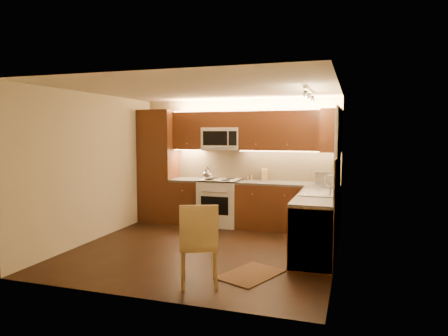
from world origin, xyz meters
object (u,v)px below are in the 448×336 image
(toaster_oven, at_px, (326,178))
(dining_chair, at_px, (199,244))
(soap_bottle, at_px, (336,181))
(sink, at_px, (318,188))
(kettle, at_px, (208,174))
(microwave, at_px, (222,139))
(stove, at_px, (220,202))
(knife_block, at_px, (265,175))

(toaster_oven, distance_m, dining_chair, 3.43)
(soap_bottle, bearing_deg, sink, -121.82)
(kettle, relative_size, dining_chair, 0.24)
(dining_chair, bearing_deg, microwave, 81.58)
(stove, distance_m, dining_chair, 3.18)
(microwave, xyz_separation_m, dining_chair, (0.77, -3.22, -1.21))
(microwave, xyz_separation_m, kettle, (-0.20, -0.29, -0.68))
(stove, xyz_separation_m, soap_bottle, (2.23, -0.34, 0.55))
(knife_block, bearing_deg, dining_chair, -108.03)
(kettle, xyz_separation_m, toaster_oven, (2.24, 0.22, -0.03))
(kettle, xyz_separation_m, soap_bottle, (2.43, -0.18, -0.04))
(soap_bottle, bearing_deg, knife_block, 143.93)
(stove, distance_m, microwave, 1.27)
(stove, bearing_deg, soap_bottle, -8.54)
(microwave, relative_size, knife_block, 3.27)
(sink, relative_size, kettle, 3.50)
(microwave, height_order, sink, microwave)
(sink, bearing_deg, toaster_oven, 87.92)
(sink, distance_m, knife_block, 1.73)
(stove, xyz_separation_m, toaster_oven, (2.04, 0.06, 0.56))
(microwave, bearing_deg, toaster_oven, -2.19)
(microwave, relative_size, soap_bottle, 3.52)
(soap_bottle, bearing_deg, toaster_oven, 100.00)
(stove, xyz_separation_m, kettle, (-0.20, -0.16, 0.58))
(toaster_oven, xyz_separation_m, soap_bottle, (0.19, -0.39, -0.01))
(knife_block, distance_m, soap_bottle, 1.46)
(toaster_oven, height_order, soap_bottle, toaster_oven)
(kettle, bearing_deg, knife_block, 29.85)
(sink, distance_m, soap_bottle, 0.82)
(toaster_oven, bearing_deg, sink, -93.37)
(sink, distance_m, kettle, 2.40)
(stove, distance_m, knife_block, 1.04)
(sink, height_order, dining_chair, sink)
(kettle, relative_size, knife_block, 1.06)
(stove, bearing_deg, kettle, -141.45)
(stove, height_order, toaster_oven, toaster_oven)
(toaster_oven, bearing_deg, knife_block, 172.90)
(microwave, relative_size, dining_chair, 0.75)
(microwave, distance_m, dining_chair, 3.52)
(sink, xyz_separation_m, dining_chair, (-1.23, -1.96, -0.47))
(kettle, bearing_deg, sink, -11.45)
(kettle, distance_m, knife_block, 1.11)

